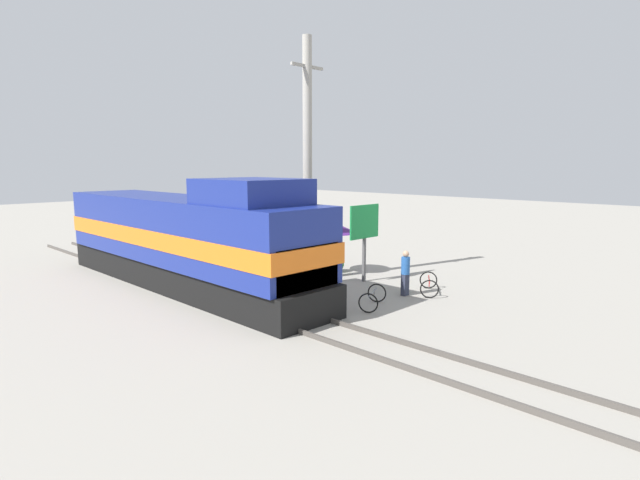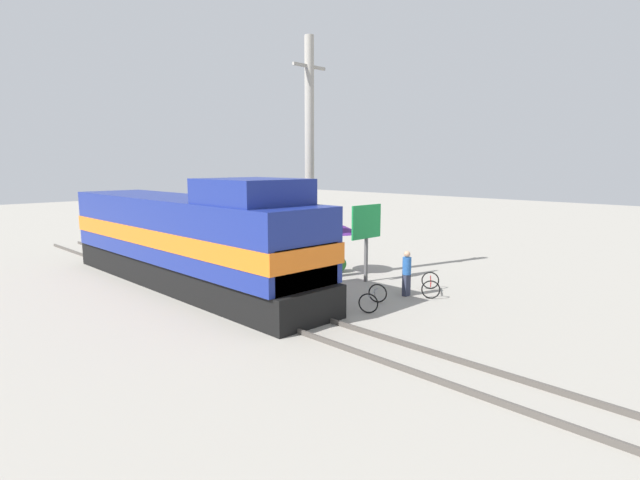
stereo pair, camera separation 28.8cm
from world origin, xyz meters
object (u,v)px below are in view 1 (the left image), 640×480
(locomotive, at_px, (188,240))
(bicycle_spare, at_px, (373,298))
(billboard_sign, at_px, (364,226))
(person_bystander, at_px, (405,271))
(vendor_umbrella, at_px, (336,228))
(utility_pole, at_px, (307,160))
(bicycle, at_px, (429,284))

(locomotive, relative_size, bicycle_spare, 9.56)
(billboard_sign, bearing_deg, bicycle_spare, -135.93)
(person_bystander, bearing_deg, locomotive, 126.21)
(vendor_umbrella, relative_size, person_bystander, 1.33)
(billboard_sign, bearing_deg, vendor_umbrella, 79.39)
(billboard_sign, height_order, person_bystander, billboard_sign)
(utility_pole, height_order, bicycle_spare, utility_pole)
(utility_pole, bearing_deg, bicycle_spare, -105.97)
(person_bystander, distance_m, bicycle, 1.23)
(billboard_sign, distance_m, person_bystander, 3.13)
(locomotive, bearing_deg, person_bystander, -53.79)
(locomotive, height_order, bicycle, locomotive)
(utility_pole, distance_m, billboard_sign, 3.75)
(person_bystander, distance_m, bicycle_spare, 2.28)
(person_bystander, bearing_deg, billboard_sign, 75.20)
(billboard_sign, bearing_deg, utility_pole, 128.24)
(bicycle_spare, bearing_deg, utility_pole, -42.05)
(vendor_umbrella, height_order, person_bystander, vendor_umbrella)
(billboard_sign, bearing_deg, person_bystander, -104.80)
(bicycle, distance_m, bicycle_spare, 3.16)
(vendor_umbrella, distance_m, person_bystander, 4.97)
(locomotive, xyz_separation_m, person_bystander, (5.25, -7.18, -1.05))
(locomotive, height_order, person_bystander, locomotive)
(person_bystander, relative_size, bicycle, 1.03)
(person_bystander, xyz_separation_m, bicycle_spare, (-2.19, -0.13, -0.61))
(billboard_sign, height_order, bicycle, billboard_sign)
(locomotive, distance_m, vendor_umbrella, 6.81)
(locomotive, relative_size, billboard_sign, 4.68)
(locomotive, relative_size, utility_pole, 1.52)
(locomotive, bearing_deg, bicycle_spare, -67.27)
(bicycle_spare, bearing_deg, vendor_umbrella, -60.19)
(bicycle, relative_size, bicycle_spare, 1.04)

